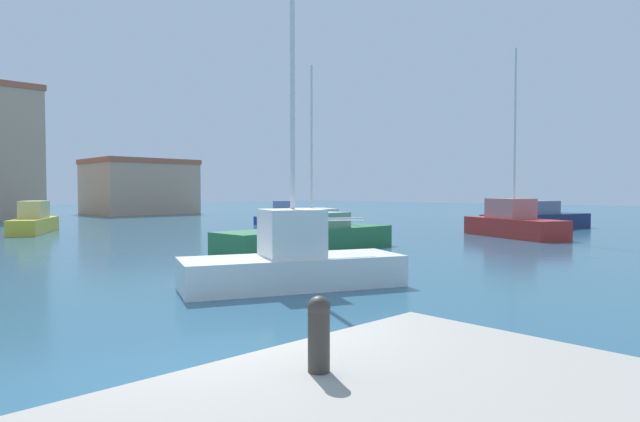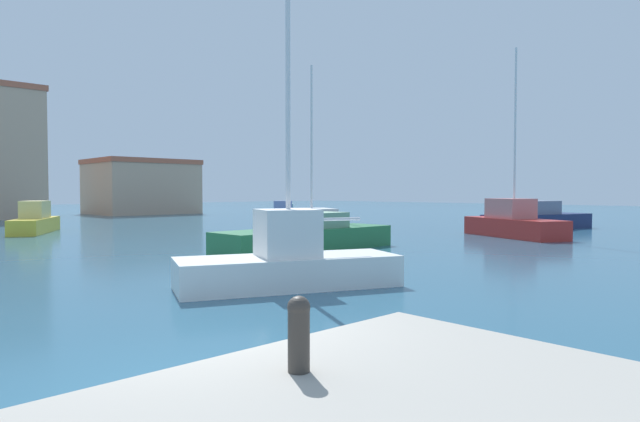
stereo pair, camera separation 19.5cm
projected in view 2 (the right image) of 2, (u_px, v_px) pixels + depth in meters
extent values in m
plane|color=#285670|center=(247.00, 233.00, 31.08)|extent=(160.00, 160.00, 0.00)
cylinder|color=#38332D|center=(299.00, 340.00, 4.47)|extent=(0.18, 0.18, 0.54)
sphere|color=#38332D|center=(299.00, 307.00, 4.46)|extent=(0.19, 0.19, 0.19)
cube|color=#B22823|center=(514.00, 228.00, 28.09)|extent=(4.15, 6.25, 0.97)
cube|color=#C4716E|center=(510.00, 208.00, 28.32)|extent=(2.35, 2.67, 1.04)
cylinder|color=silver|center=(515.00, 134.00, 27.91)|extent=(0.12, 0.12, 8.82)
cube|color=white|center=(288.00, 272.00, 13.37)|extent=(5.77, 3.82, 0.77)
cube|color=silver|center=(287.00, 233.00, 13.32)|extent=(1.83, 1.84, 1.17)
cylinder|color=silver|center=(288.00, 89.00, 13.20)|extent=(0.12, 0.12, 8.24)
cylinder|color=silver|center=(325.00, 219.00, 13.67)|extent=(1.80, 0.81, 0.08)
cube|color=#19234C|center=(538.00, 222.00, 34.11)|extent=(8.12, 3.99, 0.95)
cube|color=slate|center=(538.00, 207.00, 34.08)|extent=(2.86, 2.11, 0.84)
cube|color=#1E707A|center=(285.00, 214.00, 48.90)|extent=(5.94, 6.47, 0.72)
cube|color=#6B9CA2|center=(285.00, 207.00, 48.39)|extent=(2.93, 3.07, 0.60)
cube|color=gray|center=(312.00, 229.00, 30.05)|extent=(6.31, 9.18, 0.52)
cube|color=#ADB0B5|center=(313.00, 217.00, 29.85)|extent=(3.04, 3.27, 0.92)
cylinder|color=silver|center=(311.00, 145.00, 29.88)|extent=(0.12, 0.12, 8.84)
cube|color=#233D93|center=(285.00, 220.00, 39.19)|extent=(3.87, 3.96, 0.59)
cube|color=#6E7DB1|center=(283.00, 208.00, 39.17)|extent=(1.55, 1.56, 1.12)
cube|color=gold|center=(35.00, 225.00, 31.00)|extent=(4.05, 5.65, 0.85)
cube|color=#DFCD77|center=(35.00, 209.00, 31.03)|extent=(2.11, 2.48, 1.00)
cube|color=#28703D|center=(307.00, 239.00, 21.75)|extent=(8.08, 2.28, 0.89)
cube|color=gray|center=(317.00, 220.00, 22.10)|extent=(2.39, 1.53, 0.63)
cube|color=tan|center=(141.00, 189.00, 57.84)|extent=(9.79, 8.61, 5.27)
cube|color=#B25B42|center=(141.00, 162.00, 57.73)|extent=(9.99, 8.78, 0.50)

